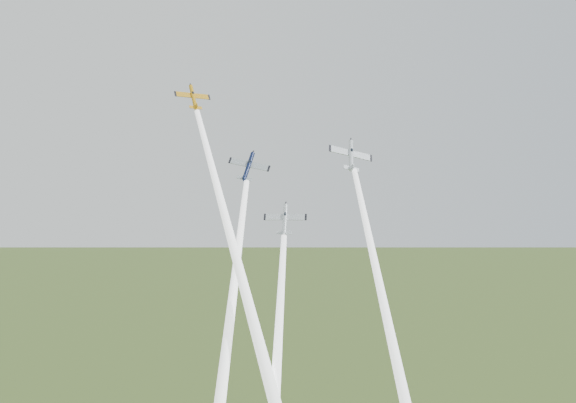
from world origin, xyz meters
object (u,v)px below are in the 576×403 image
object	(u,v)px
plane_silver_low	(285,219)
plane_silver_right	(351,155)
plane_navy	(248,166)
plane_yellow	(193,97)

from	to	relation	value
plane_silver_low	plane_silver_right	bearing A→B (deg)	43.76
plane_navy	plane_silver_right	distance (m)	18.50
plane_silver_right	plane_silver_low	world-z (taller)	plane_silver_right
plane_yellow	plane_silver_low	xyz separation A→B (m)	(13.38, -13.38, -21.30)
plane_yellow	plane_navy	world-z (taller)	plane_yellow
plane_yellow	plane_silver_low	world-z (taller)	plane_yellow
plane_yellow	plane_silver_low	bearing A→B (deg)	-58.45
plane_silver_right	plane_silver_low	distance (m)	18.72
plane_yellow	plane_navy	distance (m)	15.95
plane_yellow	plane_silver_right	xyz separation A→B (m)	(27.29, -7.26, -10.37)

